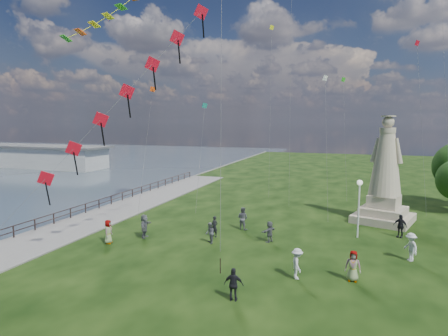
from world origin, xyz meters
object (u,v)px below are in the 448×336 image
at_px(person_10, 108,232).
at_px(person_8, 411,247).
at_px(person_7, 243,218).
at_px(person_9, 400,226).
at_px(person_5, 144,226).
at_px(person_6, 215,227).
at_px(person_4, 353,266).
at_px(person_2, 297,264).
at_px(statue, 385,182).
at_px(person_1, 210,233).
at_px(person_11, 270,232).
at_px(pier_pavilion, 39,156).
at_px(lamppost, 359,196).
at_px(person_3, 234,285).

bearing_deg(person_10, person_8, -93.38).
distance_m(person_7, person_9, 12.01).
bearing_deg(person_5, person_6, -79.56).
bearing_deg(person_4, person_2, -165.70).
distance_m(statue, person_1, 16.33).
bearing_deg(person_8, person_7, -131.78).
distance_m(person_7, person_8, 12.37).
distance_m(person_1, person_4, 10.33).
relative_size(person_10, person_11, 1.12).
xyz_separation_m(person_5, person_9, (18.28, 6.35, -0.01)).
bearing_deg(person_1, person_6, 153.42).
relative_size(pier_pavilion, lamppost, 6.79).
bearing_deg(person_10, person_2, -109.88).
relative_size(lamppost, person_1, 2.90).
bearing_deg(person_8, person_11, -121.47).
height_order(pier_pavilion, statue, statue).
xyz_separation_m(person_7, person_11, (2.76, -2.45, -0.15)).
bearing_deg(person_6, statue, 52.35).
relative_size(pier_pavilion, statue, 3.25).
relative_size(statue, person_1, 6.08).
bearing_deg(person_10, person_1, -83.76).
bearing_deg(person_4, lamppost, 89.05).
height_order(person_1, person_6, person_6).
xyz_separation_m(person_6, person_11, (4.23, 0.15, -0.02)).
relative_size(pier_pavilion, person_3, 18.06).
bearing_deg(person_4, person_5, 169.60).
relative_size(person_4, person_6, 1.08).
distance_m(person_9, person_10, 21.72).
bearing_deg(person_5, person_3, -138.83).
bearing_deg(person_1, statue, 95.52).
distance_m(person_6, person_11, 4.23).
xyz_separation_m(lamppost, person_3, (-5.82, -12.68, -2.35)).
bearing_deg(statue, person_1, -121.64).
bearing_deg(pier_pavilion, person_4, -32.19).
distance_m(statue, person_4, 14.34).
height_order(pier_pavilion, person_4, pier_pavilion).
distance_m(person_2, person_10, 13.83).
bearing_deg(statue, person_3, -95.86).
bearing_deg(person_5, person_8, -96.67).
xyz_separation_m(pier_pavilion, person_10, (43.07, -36.58, -0.98)).
bearing_deg(person_1, person_3, -6.25).
bearing_deg(person_4, person_6, 154.73).
distance_m(person_8, person_10, 20.36).
distance_m(pier_pavilion, person_3, 68.57).
height_order(person_8, person_11, person_8).
bearing_deg(pier_pavilion, lamppost, -25.97).
bearing_deg(pier_pavilion, person_2, -33.98).
bearing_deg(person_4, person_3, -140.53).
bearing_deg(person_5, person_9, -81.51).
relative_size(person_3, person_5, 0.93).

